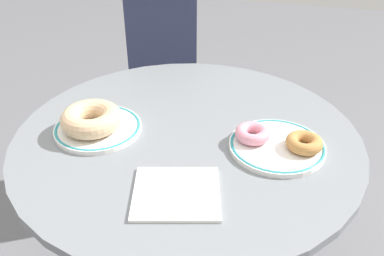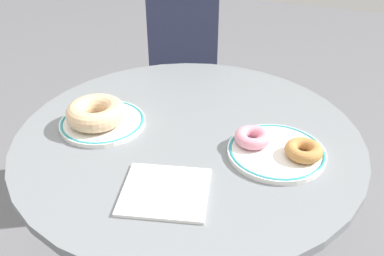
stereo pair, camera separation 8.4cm
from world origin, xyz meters
name	(u,v)px [view 2 (the right image)]	position (x,y,z in m)	size (l,w,h in m)	color
cafe_table	(189,204)	(0.00, 0.00, 0.52)	(0.71, 0.71, 0.71)	slate
plate_left	(103,122)	(-0.18, -0.03, 0.72)	(0.18, 0.18, 0.01)	white
plate_right	(276,152)	(0.18, -0.01, 0.72)	(0.19, 0.19, 0.01)	white
donut_glazed	(96,113)	(-0.19, -0.04, 0.75)	(0.13, 0.13, 0.04)	#E0B789
donut_old_fashioned	(304,150)	(0.23, -0.01, 0.74)	(0.07, 0.07, 0.02)	#BC7F42
donut_pink_frosted	(252,138)	(0.13, 0.00, 0.74)	(0.07, 0.07, 0.02)	pink
paper_napkin	(165,191)	(0.03, -0.18, 0.72)	(0.15, 0.13, 0.01)	white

